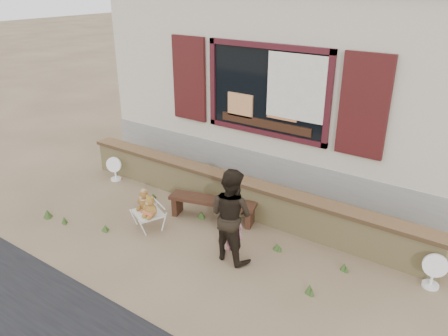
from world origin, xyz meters
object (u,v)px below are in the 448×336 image
Objects in this scene: teddy_bear_right at (151,206)px; adult at (231,215)px; bench at (213,205)px; teddy_bear_left at (144,199)px; child at (233,226)px; folding_chair at (148,214)px.

adult is (1.50, 0.15, 0.24)m from teddy_bear_right.
bench is at bearing -33.07° from adult.
teddy_bear_right is (0.26, -0.11, 0.01)m from teddy_bear_left.
teddy_bear_left reaches higher than bench.
teddy_bear_left is 0.95× the size of teddy_bear_right.
child is 0.62× the size of adult.
folding_chair is 0.25m from teddy_bear_left.
child reaches higher than folding_chair.
child is (0.85, -0.63, 0.17)m from bench.
child is (1.70, 0.17, -0.02)m from teddy_bear_left.
child reaches higher than bench.
child is at bearing 31.79° from folding_chair.
teddy_bear_left is at bearing 180.00° from teddy_bear_right.
teddy_bear_right is at bearing -0.00° from folding_chair.
folding_chair is (-0.73, -0.85, -0.02)m from bench.
teddy_bear_right is 0.26× the size of adult.
teddy_bear_left is 0.40× the size of child.
teddy_bear_right is at bearing -139.43° from bench.
folding_chair is at bearing -146.51° from bench.
adult is (1.76, 0.04, 0.25)m from teddy_bear_left.
teddy_bear_right is 1.47m from child.
teddy_bear_right is 0.42× the size of child.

